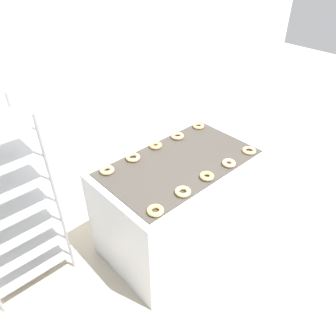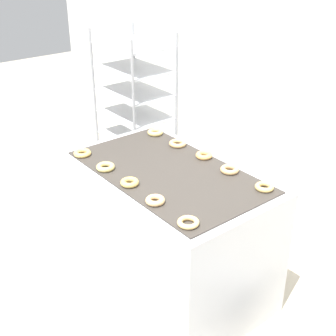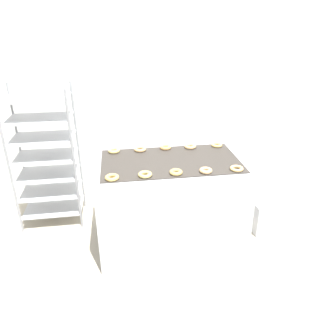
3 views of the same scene
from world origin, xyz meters
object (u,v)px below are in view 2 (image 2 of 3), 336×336
fryer_machine (168,230)px  donut_near_right (155,200)px  donut_far_leftmost (155,132)px  baking_rack_cart (135,115)px  donut_far_left (178,143)px  donut_far_center (204,155)px  donut_far_right (230,170)px  donut_far_rightmost (264,187)px  donut_near_center (130,183)px  donut_near_rightmost (188,222)px  donut_near_leftmost (82,153)px  donut_near_left (105,167)px

fryer_machine → donut_near_right: size_ratio=12.61×
donut_near_right → donut_far_leftmost: (-0.80, 0.61, 0.00)m
baking_rack_cart → donut_far_left: 1.07m
baking_rack_cart → donut_far_center: baking_rack_cart is taller
baking_rack_cart → donut_far_left: bearing=-17.9°
donut_near_right → donut_far_right: size_ratio=0.93×
baking_rack_cart → donut_near_right: size_ratio=13.82×
donut_far_center → donut_far_right: same height
fryer_machine → donut_far_rightmost: bearing=28.9°
fryer_machine → donut_near_center: size_ratio=12.49×
fryer_machine → baking_rack_cart: size_ratio=0.91×
donut_far_rightmost → donut_near_rightmost: bearing=-89.8°
donut_near_center → donut_far_center: same height
donut_near_right → donut_far_right: same height
donut_near_leftmost → donut_far_center: donut_far_center is taller
donut_near_right → donut_near_rightmost: bearing=0.5°
donut_near_center → donut_far_right: same height
donut_near_left → donut_far_leftmost: (-0.26, 0.60, 0.00)m
fryer_machine → donut_near_right: 0.63m
donut_near_leftmost → donut_near_right: bearing=0.8°
donut_near_right → donut_far_rightmost: size_ratio=0.99×
donut_far_left → donut_far_center: (0.26, 0.01, 0.00)m
donut_near_center → donut_far_center: size_ratio=0.99×
donut_near_center → donut_far_leftmost: same height
donut_near_right → donut_far_right: bearing=90.6°
donut_near_rightmost → donut_far_rightmost: size_ratio=1.04×
fryer_machine → donut_far_leftmost: size_ratio=12.07×
donut_near_leftmost → donut_far_leftmost: donut_far_leftmost is taller
baking_rack_cart → donut_far_leftmost: size_ratio=13.22×
donut_far_center → donut_near_rightmost: bearing=-48.1°
baking_rack_cart → donut_far_leftmost: 0.82m
fryer_machine → donut_far_leftmost: donut_far_leftmost is taller
donut_far_left → donut_far_rightmost: size_ratio=1.09×
fryer_machine → donut_near_leftmost: 0.80m
donut_far_left → donut_near_leftmost: bearing=-114.7°
fryer_machine → donut_far_rightmost: donut_far_rightmost is taller
baking_rack_cart → donut_near_leftmost: size_ratio=13.09×
donut_near_left → donut_near_right: 0.54m
baking_rack_cart → donut_far_left: baking_rack_cart is taller
donut_far_leftmost → donut_near_center: bearing=-48.2°
donut_near_leftmost → donut_far_leftmost: 0.62m
donut_near_center → donut_far_rightmost: size_ratio=1.00×
donut_near_rightmost → donut_far_right: 0.67m
donut_near_leftmost → donut_near_center: 0.56m
donut_far_left → donut_near_right: bearing=-48.8°
donut_near_right → donut_far_rightmost: donut_near_right is taller
donut_far_leftmost → donut_far_rightmost: (1.08, 0.00, -0.00)m
donut_near_center → donut_far_leftmost: 0.81m
donut_far_leftmost → donut_far_rightmost: donut_far_leftmost is taller
donut_near_leftmost → donut_near_left: bearing=2.6°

